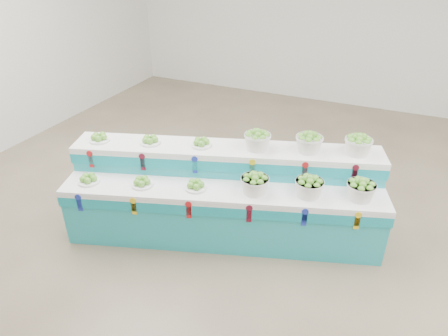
# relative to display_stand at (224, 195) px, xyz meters

# --- Properties ---
(ground) EXTENTS (10.00, 10.00, 0.00)m
(ground) POSITION_rel_display_stand_xyz_m (0.79, -0.03, -0.51)
(ground) COLOR brown
(ground) RESTS_ON ground
(back_wall) EXTENTS (10.00, 0.00, 10.00)m
(back_wall) POSITION_rel_display_stand_xyz_m (0.79, 4.97, 1.49)
(back_wall) COLOR silver
(back_wall) RESTS_ON ground
(display_stand) EXTENTS (3.68, 1.97, 1.02)m
(display_stand) POSITION_rel_display_stand_xyz_m (0.00, 0.00, 0.00)
(display_stand) COLOR #25A6B1
(display_stand) RESTS_ON ground
(plate_lower_left) EXTENTS (0.30, 0.30, 0.10)m
(plate_lower_left) POSITION_rel_display_stand_xyz_m (-1.35, -0.67, 0.26)
(plate_lower_left) COLOR white
(plate_lower_left) RESTS_ON display_stand
(plate_lower_mid) EXTENTS (0.30, 0.30, 0.10)m
(plate_lower_mid) POSITION_rel_display_stand_xyz_m (-0.77, -0.48, 0.26)
(plate_lower_mid) COLOR white
(plate_lower_mid) RESTS_ON display_stand
(plate_lower_right) EXTENTS (0.30, 0.30, 0.10)m
(plate_lower_right) POSITION_rel_display_stand_xyz_m (-0.20, -0.30, 0.26)
(plate_lower_right) COLOR white
(plate_lower_right) RESTS_ON display_stand
(basket_lower_left) EXTENTS (0.38, 0.38, 0.22)m
(basket_lower_left) POSITION_rel_display_stand_xyz_m (0.40, -0.10, 0.32)
(basket_lower_left) COLOR silver
(basket_lower_left) RESTS_ON display_stand
(basket_lower_mid) EXTENTS (0.38, 0.38, 0.22)m
(basket_lower_mid) POSITION_rel_display_stand_xyz_m (0.95, 0.07, 0.32)
(basket_lower_mid) COLOR silver
(basket_lower_mid) RESTS_ON display_stand
(basket_lower_right) EXTENTS (0.38, 0.38, 0.22)m
(basket_lower_right) POSITION_rel_display_stand_xyz_m (1.45, 0.24, 0.32)
(basket_lower_right) COLOR silver
(basket_lower_right) RESTS_ON display_stand
(plate_upper_left) EXTENTS (0.30, 0.30, 0.10)m
(plate_upper_left) POSITION_rel_display_stand_xyz_m (-1.49, -0.25, 0.56)
(plate_upper_left) COLOR white
(plate_upper_left) RESTS_ON display_stand
(plate_upper_mid) EXTENTS (0.30, 0.30, 0.10)m
(plate_upper_mid) POSITION_rel_display_stand_xyz_m (-0.91, -0.06, 0.56)
(plate_upper_mid) COLOR white
(plate_upper_mid) RESTS_ON display_stand
(plate_upper_right) EXTENTS (0.30, 0.30, 0.10)m
(plate_upper_right) POSITION_rel_display_stand_xyz_m (-0.34, 0.12, 0.56)
(plate_upper_right) COLOR white
(plate_upper_right) RESTS_ON display_stand
(basket_upper_left) EXTENTS (0.38, 0.38, 0.22)m
(basket_upper_left) POSITION_rel_display_stand_xyz_m (0.27, 0.32, 0.62)
(basket_upper_left) COLOR silver
(basket_upper_left) RESTS_ON display_stand
(basket_upper_mid) EXTENTS (0.38, 0.38, 0.22)m
(basket_upper_mid) POSITION_rel_display_stand_xyz_m (0.81, 0.49, 0.62)
(basket_upper_mid) COLOR silver
(basket_upper_mid) RESTS_ON display_stand
(basket_upper_right) EXTENTS (0.38, 0.38, 0.22)m
(basket_upper_right) POSITION_rel_display_stand_xyz_m (1.32, 0.66, 0.62)
(basket_upper_right) COLOR silver
(basket_upper_right) RESTS_ON display_stand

